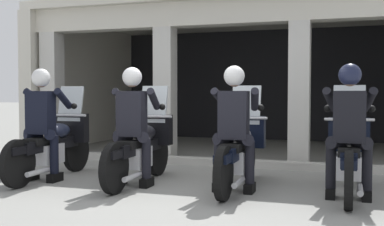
# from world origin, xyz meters

# --- Properties ---
(ground_plane) EXTENTS (80.00, 80.00, 0.00)m
(ground_plane) POSITION_xyz_m (0.00, 3.00, 0.00)
(ground_plane) COLOR gray
(station_building) EXTENTS (8.51, 4.91, 3.06)m
(station_building) POSITION_xyz_m (0.01, 5.01, 1.93)
(station_building) COLOR black
(station_building) RESTS_ON ground
(kerb_strip) EXTENTS (8.01, 0.24, 0.12)m
(kerb_strip) POSITION_xyz_m (0.01, 2.08, 0.06)
(kerb_strip) COLOR #B7B5AD
(kerb_strip) RESTS_ON ground
(motorcycle_far_left) EXTENTS (0.62, 2.04, 1.35)m
(motorcycle_far_left) POSITION_xyz_m (-2.05, 0.24, 0.50)
(motorcycle_far_left) COLOR black
(motorcycle_far_left) RESTS_ON ground
(police_officer_far_left) EXTENTS (0.63, 0.61, 1.58)m
(police_officer_far_left) POSITION_xyz_m (-2.05, -0.04, 0.94)
(police_officer_far_left) COLOR black
(police_officer_far_left) RESTS_ON ground
(motorcycle_center_left) EXTENTS (0.62, 2.04, 1.35)m
(motorcycle_center_left) POSITION_xyz_m (-0.68, 0.31, 0.50)
(motorcycle_center_left) COLOR black
(motorcycle_center_left) RESTS_ON ground
(police_officer_center_left) EXTENTS (0.63, 0.61, 1.58)m
(police_officer_center_left) POSITION_xyz_m (-0.68, 0.03, 0.94)
(police_officer_center_left) COLOR black
(police_officer_center_left) RESTS_ON ground
(motorcycle_center_right) EXTENTS (0.62, 2.04, 1.35)m
(motorcycle_center_right) POSITION_xyz_m (0.69, 0.37, 0.50)
(motorcycle_center_right) COLOR black
(motorcycle_center_right) RESTS_ON ground
(police_officer_center_right) EXTENTS (0.63, 0.61, 1.58)m
(police_officer_center_right) POSITION_xyz_m (0.68, 0.09, 0.94)
(police_officer_center_right) COLOR black
(police_officer_center_right) RESTS_ON ground
(motorcycle_far_right) EXTENTS (0.62, 2.04, 1.35)m
(motorcycle_far_right) POSITION_xyz_m (2.05, 0.38, 0.50)
(motorcycle_far_right) COLOR black
(motorcycle_far_right) RESTS_ON ground
(police_officer_far_right) EXTENTS (0.63, 0.61, 1.58)m
(police_officer_far_right) POSITION_xyz_m (2.05, 0.10, 0.94)
(police_officer_far_right) COLOR black
(police_officer_far_right) RESTS_ON ground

